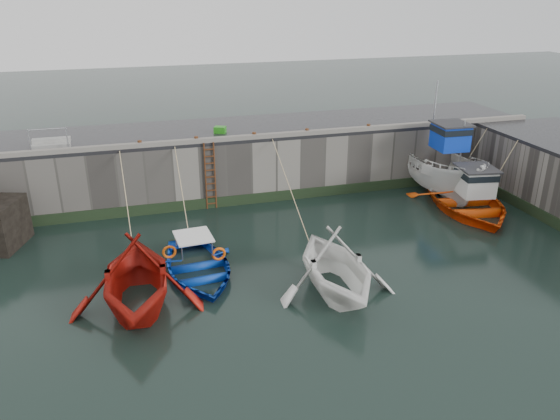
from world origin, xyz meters
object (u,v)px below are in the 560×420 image
object	(u,v)px
boat_near_blue	(198,273)
boat_far_orange	(467,201)
bollard_c	(254,135)
ladder	(210,176)
bollard_d	(307,131)
fish_crate	(220,130)
bollard_e	(368,127)
boat_near_white	(139,305)
boat_far_white	(440,170)
boat_near_blacktrim	(334,291)
bollard_b	(196,139)
bollard_a	(140,144)

from	to	relation	value
boat_near_blue	boat_far_orange	size ratio (longest dim) A/B	0.69
bollard_c	ladder	bearing A→B (deg)	-171.33
bollard_d	boat_far_orange	bearing A→B (deg)	-29.33
fish_crate	bollard_e	xyz separation A→B (m)	(7.15, -1.42, -0.01)
boat_near_white	boat_far_white	world-z (taller)	boat_far_white
boat_near_blue	bollard_c	xyz separation A→B (m)	(3.72, 6.45, 3.30)
boat_far_white	fish_crate	size ratio (longest dim) A/B	13.47
fish_crate	boat_near_blacktrim	bearing A→B (deg)	-54.95
bollard_b	bollard_e	size ratio (longest dim) A/B	1.00
boat_far_orange	bollard_c	distance (m)	10.43
boat_near_white	bollard_c	xyz separation A→B (m)	(5.92, 8.07, 3.30)
bollard_a	bollard_c	distance (m)	5.20
boat_far_orange	bollard_d	distance (m)	8.20
boat_near_white	fish_crate	distance (m)	11.04
boat_near_blue	bollard_e	bearing A→B (deg)	29.93
boat_near_white	bollard_b	size ratio (longest dim) A/B	18.87
boat_far_orange	bollard_e	distance (m)	5.88
boat_far_orange	bollard_b	bearing A→B (deg)	171.86
boat_far_orange	bollard_d	xyz separation A→B (m)	(-6.69, 3.76, 2.88)
boat_near_blue	boat_near_blacktrim	size ratio (longest dim) A/B	0.97
bollard_e	bollard_b	bearing A→B (deg)	180.00
bollard_d	bollard_c	bearing A→B (deg)	180.00
boat_near_blacktrim	boat_far_white	distance (m)	11.64
ladder	boat_near_blacktrim	bearing A→B (deg)	-71.94
boat_far_white	boat_near_white	bearing A→B (deg)	-152.77
bollard_c	bollard_d	xyz separation A→B (m)	(2.60, 0.00, 0.00)
boat_near_blacktrim	bollard_d	world-z (taller)	bollard_d
ladder	bollard_b	size ratio (longest dim) A/B	11.43
boat_near_blacktrim	boat_far_orange	world-z (taller)	boat_far_orange
boat_near_white	bollard_e	world-z (taller)	bollard_e
boat_near_blue	fish_crate	distance (m)	8.86
bollard_a	bollard_e	distance (m)	11.00
boat_far_white	boat_far_orange	size ratio (longest dim) A/B	1.04
boat_near_white	bollard_d	world-z (taller)	bollard_d
boat_near_blue	bollard_a	distance (m)	7.39
boat_near_blacktrim	bollard_c	bearing A→B (deg)	93.75
boat_near_white	boat_far_orange	world-z (taller)	boat_far_orange
fish_crate	bollard_a	distance (m)	4.10
boat_far_white	bollard_a	world-z (taller)	boat_far_white
boat_near_blue	boat_far_white	world-z (taller)	boat_far_white
boat_far_orange	bollard_b	size ratio (longest dim) A/B	25.10
boat_near_blacktrim	boat_far_orange	distance (m)	10.14
boat_near_blue	bollard_a	xyz separation A→B (m)	(-1.48, 6.45, 3.30)
boat_far_white	fish_crate	world-z (taller)	boat_far_white
bollard_c	boat_near_blacktrim	bearing A→B (deg)	-86.02
bollard_b	boat_far_orange	bearing A→B (deg)	-17.41
boat_near_white	boat_far_orange	xyz separation A→B (m)	(15.22, 4.31, 0.42)
ladder	boat_near_white	xyz separation A→B (m)	(-3.72, -7.73, -1.59)
bollard_d	bollard_e	world-z (taller)	same
boat_near_blue	bollard_c	bearing A→B (deg)	55.83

